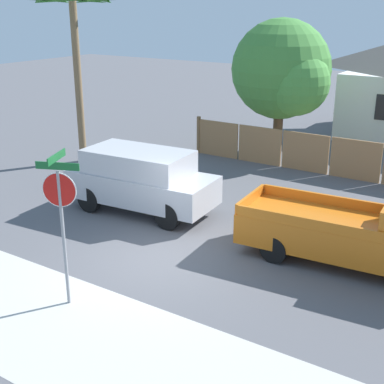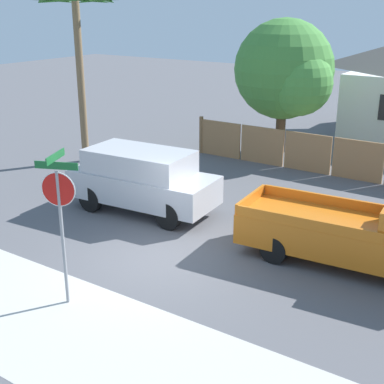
{
  "view_description": "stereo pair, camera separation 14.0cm",
  "coord_description": "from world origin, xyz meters",
  "px_view_note": "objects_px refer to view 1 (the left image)",
  "views": [
    {
      "loc": [
        7.15,
        -9.73,
        6.02
      ],
      "look_at": [
        0.4,
        0.68,
        1.6
      ],
      "focal_mm": 50.0,
      "sensor_mm": 36.0,
      "label": 1
    },
    {
      "loc": [
        7.27,
        -9.65,
        6.02
      ],
      "look_at": [
        0.4,
        0.68,
        1.6
      ],
      "focal_mm": 50.0,
      "sensor_mm": 36.0,
      "label": 2
    }
  ],
  "objects_px": {
    "orange_pickup": "(367,234)",
    "stop_sign": "(61,205)",
    "palm_tree": "(73,13)",
    "oak_tree": "(284,72)",
    "red_suv": "(141,179)"
  },
  "relations": [
    {
      "from": "orange_pickup",
      "to": "stop_sign",
      "type": "bearing_deg",
      "value": -137.5
    },
    {
      "from": "palm_tree",
      "to": "orange_pickup",
      "type": "xyz_separation_m",
      "value": [
        12.03,
        -2.97,
        -4.8
      ]
    },
    {
      "from": "oak_tree",
      "to": "orange_pickup",
      "type": "distance_m",
      "value": 10.46
    },
    {
      "from": "oak_tree",
      "to": "orange_pickup",
      "type": "relative_size",
      "value": 0.97
    },
    {
      "from": "palm_tree",
      "to": "stop_sign",
      "type": "relative_size",
      "value": 1.99
    },
    {
      "from": "palm_tree",
      "to": "stop_sign",
      "type": "bearing_deg",
      "value": -47.8
    },
    {
      "from": "red_suv",
      "to": "stop_sign",
      "type": "bearing_deg",
      "value": -72.81
    },
    {
      "from": "oak_tree",
      "to": "palm_tree",
      "type": "distance_m",
      "value": 8.42
    },
    {
      "from": "red_suv",
      "to": "stop_sign",
      "type": "height_order",
      "value": "stop_sign"
    },
    {
      "from": "palm_tree",
      "to": "orange_pickup",
      "type": "height_order",
      "value": "palm_tree"
    },
    {
      "from": "oak_tree",
      "to": "stop_sign",
      "type": "distance_m",
      "value": 13.42
    },
    {
      "from": "orange_pickup",
      "to": "stop_sign",
      "type": "height_order",
      "value": "stop_sign"
    },
    {
      "from": "oak_tree",
      "to": "stop_sign",
      "type": "relative_size",
      "value": 1.67
    },
    {
      "from": "red_suv",
      "to": "stop_sign",
      "type": "relative_size",
      "value": 1.4
    },
    {
      "from": "oak_tree",
      "to": "palm_tree",
      "type": "bearing_deg",
      "value": -139.18
    }
  ]
}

